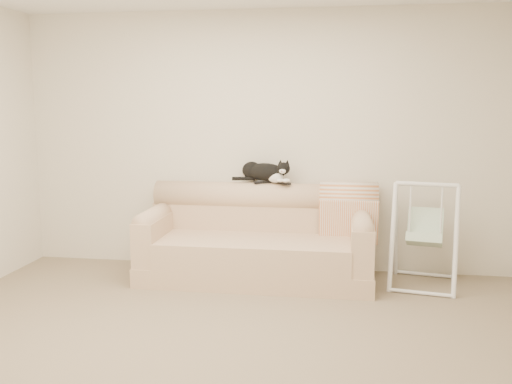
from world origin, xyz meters
TOP-DOWN VIEW (x-y plane):
  - ground_plane at (0.00, 0.00)m, footprint 5.00×5.00m
  - room_shell at (0.00, 0.00)m, footprint 5.04×4.04m
  - sofa at (-0.03, 1.62)m, footprint 2.20×0.93m
  - remote_a at (-0.02, 1.86)m, footprint 0.18×0.13m
  - remote_b at (0.20, 1.83)m, footprint 0.15×0.16m
  - tuxedo_cat at (0.00, 1.87)m, footprint 0.60×0.31m
  - throw_blanket at (0.84, 1.84)m, footprint 0.56×0.38m
  - baby_swing at (1.53, 1.61)m, footprint 0.70×0.73m

SIDE VIEW (x-z plane):
  - ground_plane at x=0.00m, z-range 0.00..0.00m
  - sofa at x=-0.03m, z-range -0.10..0.80m
  - baby_swing at x=1.53m, z-range 0.00..0.98m
  - throw_blanket at x=0.84m, z-range 0.44..1.01m
  - remote_b at x=0.20m, z-range 0.90..0.92m
  - remote_a at x=-0.02m, z-range 0.90..0.92m
  - tuxedo_cat at x=0.00m, z-range 0.89..1.13m
  - room_shell at x=0.00m, z-range 0.23..2.83m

